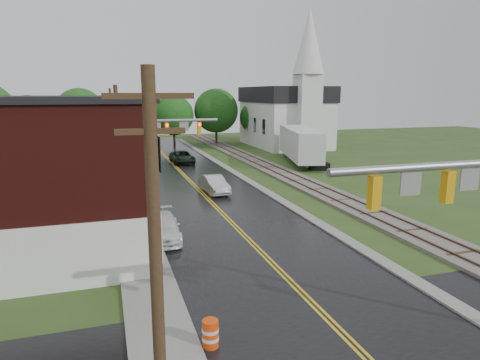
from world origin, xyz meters
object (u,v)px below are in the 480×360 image
traffic_signal_near (464,201)px  utility_pole_a (156,270)px  utility_pole_b (119,148)px  suv_dark (182,157)px  traffic_signal_far (158,136)px  tree_left_e (94,124)px  utility_pole_c (112,125)px  construction_barrel (210,334)px  semi_trailer (300,143)px  church (288,110)px  tree_left_c (42,132)px  pickup_white (162,227)px  brick_building (8,180)px  sedan_silver (214,184)px

traffic_signal_near → utility_pole_a: 10.47m
utility_pole_b → suv_dark: bearing=68.8°
traffic_signal_far → tree_left_e: 19.65m
utility_pole_c → construction_barrel: bearing=-87.0°
semi_trailer → utility_pole_a: bearing=-119.5°
utility_pole_b → church: bearing=49.8°
church → utility_pole_a: bearing=-116.5°
church → suv_dark: bearing=-149.3°
utility_pole_b → suv_dark: utility_pole_b is taller
utility_pole_c → tree_left_c: size_ratio=1.18×
utility_pole_b → pickup_white: (2.00, -6.45, -4.01)m
tree_left_c → utility_pole_a: bearing=-80.0°
utility_pole_c → semi_trailer: size_ratio=0.65×
construction_barrel → tree_left_e: bearing=95.7°
utility_pole_a → tree_left_e: (-2.05, 45.90, 0.09)m
suv_dark → brick_building: bearing=-117.2°
brick_building → tree_left_e: bearing=83.3°
utility_pole_b → semi_trailer: 27.32m
tree_left_e → construction_barrel: bearing=-84.3°
utility_pole_b → tree_left_c: bearing=111.5°
pickup_white → utility_pole_a: bearing=-94.3°
brick_building → traffic_signal_near: (15.96, -13.00, 0.82)m
traffic_signal_far → utility_pole_c: (-3.33, 17.00, -0.25)m
utility_pole_b → tree_left_c: (-7.05, 17.90, -0.21)m
traffic_signal_far → utility_pole_c: size_ratio=0.82×
construction_barrel → tree_left_c: bearing=104.3°
sedan_silver → construction_barrel: size_ratio=4.58×
tree_left_c → construction_barrel: tree_left_c is taller
tree_left_e → utility_pole_a: bearing=-87.4°
utility_pole_c → sedan_silver: (7.81, -17.92, -3.98)m
tree_left_e → sedan_silver: size_ratio=1.81×
sedan_silver → pickup_white: 12.02m
sedan_silver → pickup_white: (-5.81, -10.52, -0.03)m
sedan_silver → construction_barrel: sedan_silver is taller
brick_building → utility_pole_c: size_ratio=1.59×
brick_building → utility_pole_a: (5.68, -15.00, 0.57)m
traffic_signal_near → suv_dark: 40.84m
brick_building → pickup_white: brick_building is taller
traffic_signal_near → semi_trailer: size_ratio=0.53×
traffic_signal_near → semi_trailer: bearing=72.5°
traffic_signal_far → utility_pole_a: (-3.33, -27.00, -0.25)m
utility_pole_a → sedan_silver: size_ratio=1.99×
utility_pole_a → sedan_silver: 27.51m
brick_building → traffic_signal_near: brick_building is taller
tree_left_e → construction_barrel: 42.33m
suv_dark → tree_left_e: bearing=160.8°
sedan_silver → semi_trailer: 18.67m
utility_pole_b → traffic_signal_near: bearing=-62.8°
utility_pole_b → sedan_silver: (7.81, 4.08, -3.98)m
utility_pole_a → tree_left_c: size_ratio=1.18×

